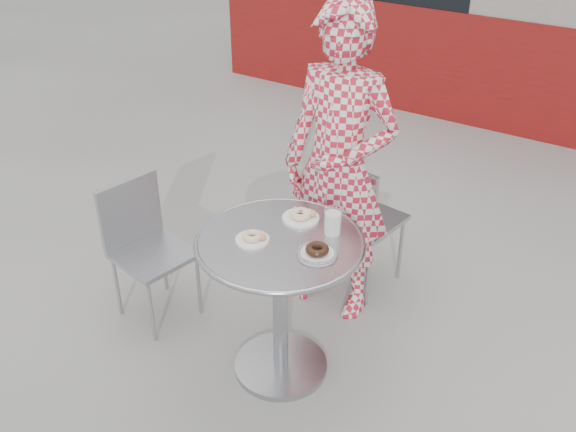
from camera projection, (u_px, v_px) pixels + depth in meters
The scene contains 9 objects.
ground at pixel (274, 368), 3.29m from camera, with size 60.00×60.00×0.00m, color #A8A6A0.
bistro_table at pixel (280, 274), 2.99m from camera, with size 0.78×0.78×0.79m.
chair_far at pixel (359, 245), 3.80m from camera, with size 0.45×0.46×0.85m.
chair_left at pixel (156, 278), 3.55m from camera, with size 0.44×0.44×0.79m.
seated_person at pixel (339, 168), 3.32m from camera, with size 0.63×0.41×1.73m, color #B51B2F.
plate_far at pixel (301, 216), 3.03m from camera, with size 0.18×0.18×0.05m.
plate_near at pixel (253, 238), 2.87m from camera, with size 0.15×0.15×0.04m.
plate_checker at pixel (317, 252), 2.78m from camera, with size 0.18×0.18×0.05m.
milk_cup at pixel (333, 222), 2.90m from camera, with size 0.08×0.08×0.13m.
Camera 1 is at (1.38, -1.98, 2.38)m, focal length 40.00 mm.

